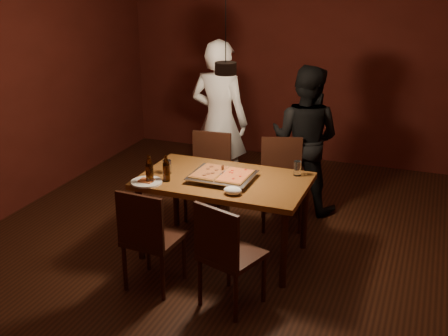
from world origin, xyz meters
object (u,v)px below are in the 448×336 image
(diner_white, at_px, (219,122))
(pendant_lamp, at_px, (226,67))
(beer_bottle_a, at_px, (149,169))
(pizza_tray, at_px, (222,177))
(chair_near_right, at_px, (225,247))
(plate_slice, at_px, (146,182))
(chair_far_left, at_px, (209,167))
(diner_dark, at_px, (305,139))
(dining_table, at_px, (224,186))
(chair_near_left, at_px, (148,231))
(chair_far_right, at_px, (282,174))
(beer_bottle_b, at_px, (166,168))

(diner_white, bearing_deg, pendant_lamp, 116.69)
(beer_bottle_a, bearing_deg, pizza_tray, 28.70)
(chair_near_right, height_order, plate_slice, chair_near_right)
(chair_far_left, distance_m, pizza_tray, 0.94)
(chair_near_right, relative_size, diner_dark, 0.34)
(dining_table, bearing_deg, plate_slice, -150.19)
(diner_dark, bearing_deg, chair_near_left, 76.45)
(chair_far_right, height_order, pizza_tray, chair_far_right)
(chair_near_left, distance_m, beer_bottle_b, 0.66)
(chair_far_right, height_order, pendant_lamp, pendant_lamp)
(chair_far_right, relative_size, diner_dark, 0.34)
(beer_bottle_a, relative_size, beer_bottle_b, 1.09)
(beer_bottle_b, height_order, pendant_lamp, pendant_lamp)
(beer_bottle_a, distance_m, diner_white, 1.56)
(dining_table, xyz_separation_m, plate_slice, (-0.60, -0.34, 0.08))
(diner_dark, bearing_deg, chair_near_right, 94.25)
(chair_far_left, height_order, diner_white, diner_white)
(dining_table, distance_m, pizza_tray, 0.10)
(beer_bottle_a, distance_m, plate_slice, 0.13)
(beer_bottle_a, bearing_deg, chair_near_right, -28.66)
(chair_far_left, xyz_separation_m, pendant_lamp, (0.50, -0.81, 1.22))
(beer_bottle_b, bearing_deg, beer_bottle_a, -137.79)
(diner_white, bearing_deg, diner_dark, -173.45)
(beer_bottle_a, distance_m, beer_bottle_b, 0.15)
(dining_table, bearing_deg, beer_bottle_a, -148.84)
(chair_near_left, height_order, diner_white, diner_white)
(pendant_lamp, bearing_deg, pizza_tray, 150.41)
(chair_near_left, bearing_deg, beer_bottle_a, 118.40)
(pendant_lamp, bearing_deg, plate_slice, -155.69)
(dining_table, xyz_separation_m, chair_far_right, (0.31, 0.84, -0.14))
(chair_far_left, relative_size, pizza_tray, 0.88)
(beer_bottle_a, xyz_separation_m, diner_white, (0.04, 1.56, 0.03))
(chair_near_left, relative_size, pizza_tray, 0.88)
(plate_slice, height_order, diner_dark, diner_dark)
(dining_table, xyz_separation_m, diner_dark, (0.43, 1.28, 0.12))
(chair_near_left, distance_m, plate_slice, 0.57)
(chair_near_right, xyz_separation_m, plate_slice, (-0.93, 0.49, 0.22))
(beer_bottle_a, bearing_deg, chair_far_left, 84.59)
(pendant_lamp, bearing_deg, chair_near_left, -117.38)
(chair_near_right, relative_size, diner_white, 0.29)
(chair_near_left, xyz_separation_m, pizza_tray, (0.35, 0.77, 0.24))
(pizza_tray, xyz_separation_m, diner_dark, (0.44, 1.32, 0.02))
(chair_far_left, xyz_separation_m, chair_far_right, (0.77, 0.08, 0.00))
(dining_table, distance_m, diner_white, 1.35)
(beer_bottle_b, bearing_deg, chair_near_left, -79.71)
(chair_far_left, xyz_separation_m, chair_near_right, (0.79, -1.59, 0.00))
(pizza_tray, bearing_deg, chair_far_right, 71.96)
(chair_near_left, relative_size, pendant_lamp, 0.44)
(chair_near_left, distance_m, pizza_tray, 0.88)
(chair_near_right, relative_size, beer_bottle_b, 2.24)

